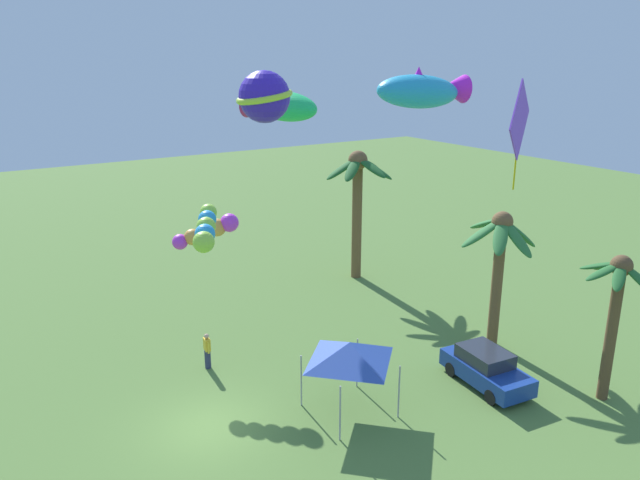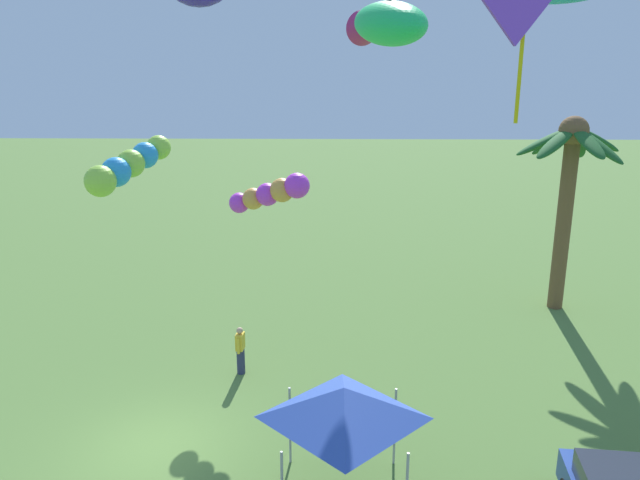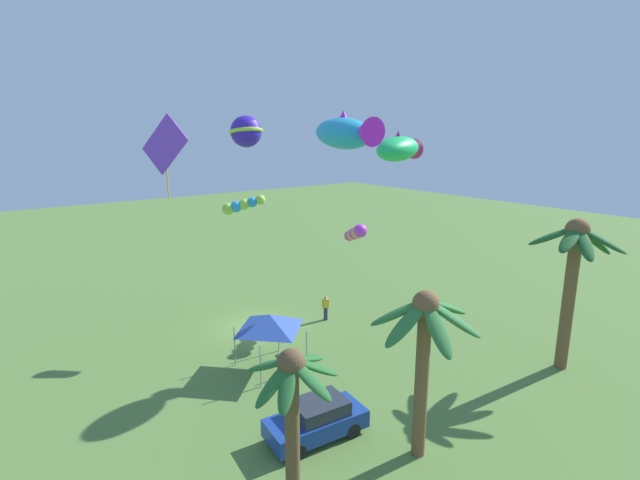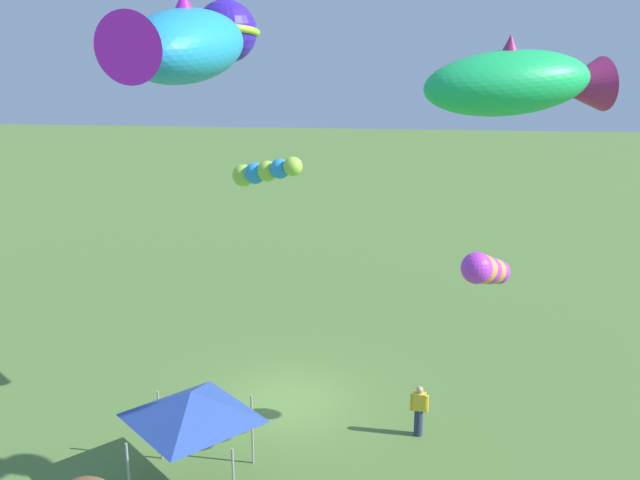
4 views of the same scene
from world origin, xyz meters
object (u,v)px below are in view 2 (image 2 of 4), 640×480
kite_fish_0 (386,24)px  kite_tube_4 (271,193)px  spectator_0 (240,350)px  palm_tree_2 (570,170)px  festival_tent (344,403)px  kite_tube_2 (127,166)px

kite_fish_0 → kite_tube_4: size_ratio=1.56×
spectator_0 → palm_tree_2: bearing=115.7°
spectator_0 → kite_fish_0: kite_fish_0 is taller
palm_tree_2 → kite_tube_4: (4.20, -10.98, -0.03)m
festival_tent → kite_fish_0: bearing=170.0°
spectator_0 → kite_fish_0: (-1.41, 4.47, 9.92)m
festival_tent → kite_fish_0: (-7.36, 1.30, 8.26)m
kite_fish_0 → kite_tube_2: kite_fish_0 is taller
spectator_0 → kite_tube_2: (4.72, -1.61, 6.76)m
spectator_0 → festival_tent: (5.95, 3.18, 1.65)m
palm_tree_2 → kite_tube_4: palm_tree_2 is taller
festival_tent → kite_fish_0: kite_fish_0 is taller
spectator_0 → kite_tube_4: bearing=148.7°
palm_tree_2 → kite_fish_0: bearing=-59.8°
kite_tube_2 → kite_tube_4: bearing=157.8°
festival_tent → kite_tube_4: (-7.50, -2.23, 3.11)m
spectator_0 → festival_tent: bearing=28.1°
festival_tent → spectator_0: bearing=-151.9°
palm_tree_2 → spectator_0: size_ratio=4.80×
spectator_0 → festival_tent: 6.94m
kite_fish_0 → festival_tent: bearing=-10.0°
spectator_0 → kite_fish_0: bearing=107.5°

